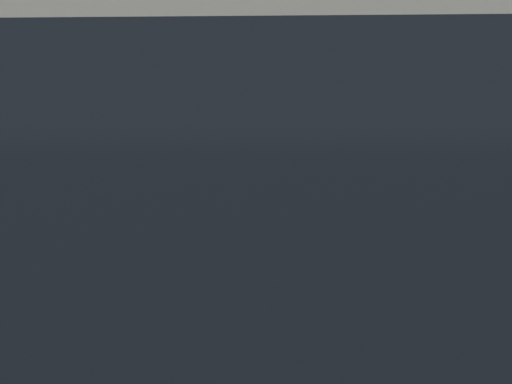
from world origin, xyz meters
TOP-DOWN VIEW (x-y plane):
  - parking_meter at (0.27, 0.36)m, footprint 0.16×0.17m
  - pedestrian_at_meter at (0.93, 0.31)m, footprint 0.69×0.49m
  - background_railing at (0.00, 3.03)m, footprint 24.06×0.06m
  - backdrop_wall at (0.00, 6.35)m, footprint 32.00×0.50m

SIDE VIEW (x-z plane):
  - background_railing at x=0.00m, z-range 0.39..1.43m
  - pedestrian_at_meter at x=0.93m, z-range 0.29..2.07m
  - parking_meter at x=0.27m, z-range 0.46..1.95m
  - backdrop_wall at x=0.00m, z-range 0.00..2.92m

